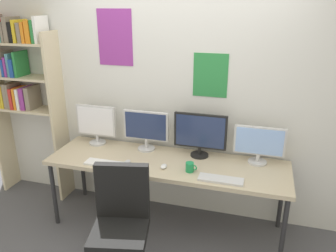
{
  "coord_description": "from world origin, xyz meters",
  "views": [
    {
      "loc": [
        0.83,
        -2.22,
        2.2
      ],
      "look_at": [
        0.0,
        0.65,
        1.09
      ],
      "focal_mm": 35.73,
      "sensor_mm": 36.0,
      "label": 1
    }
  ],
  "objects": [
    {
      "name": "bookshelf",
      "position": [
        -1.77,
        0.83,
        1.4
      ],
      "size": [
        0.83,
        0.28,
        2.08
      ],
      "color": "beige",
      "rests_on": "ground_plane"
    },
    {
      "name": "monitor_far_left",
      "position": [
        -0.85,
        0.81,
        0.97
      ],
      "size": [
        0.44,
        0.18,
        0.43
      ],
      "color": "silver",
      "rests_on": "desk"
    },
    {
      "name": "coffee_mug",
      "position": [
        0.27,
        0.46,
        0.79
      ],
      "size": [
        0.11,
        0.08,
        0.09
      ],
      "color": "#1E8C4C",
      "rests_on": "desk"
    },
    {
      "name": "monitor_center_right",
      "position": [
        0.28,
        0.81,
        0.98
      ],
      "size": [
        0.53,
        0.18,
        0.44
      ],
      "color": "black",
      "rests_on": "desk"
    },
    {
      "name": "mouse_right_side",
      "position": [
        -0.35,
        0.44,
        0.76
      ],
      "size": [
        0.06,
        0.1,
        0.03
      ],
      "primitive_type": "ellipsoid",
      "color": "silver",
      "rests_on": "desk"
    },
    {
      "name": "monitor_center_left",
      "position": [
        -0.28,
        0.81,
        0.97
      ],
      "size": [
        0.48,
        0.18,
        0.42
      ],
      "color": "silver",
      "rests_on": "desk"
    },
    {
      "name": "desk",
      "position": [
        0.0,
        0.6,
        0.69
      ],
      "size": [
        2.35,
        0.68,
        0.74
      ],
      "color": "tan",
      "rests_on": "ground_plane"
    },
    {
      "name": "mouse_left_side",
      "position": [
        0.01,
        0.46,
        0.76
      ],
      "size": [
        0.06,
        0.1,
        0.03
      ],
      "primitive_type": "ellipsoid",
      "color": "silver",
      "rests_on": "desk"
    },
    {
      "name": "keyboard_left",
      "position": [
        -0.56,
        0.37,
        0.75
      ],
      "size": [
        0.37,
        0.13,
        0.02
      ],
      "primitive_type": "cube",
      "color": "silver",
      "rests_on": "desk"
    },
    {
      "name": "office_chair",
      "position": [
        -0.16,
        -0.16,
        0.4
      ],
      "size": [
        0.53,
        0.53,
        0.99
      ],
      "color": "#2D2D33",
      "rests_on": "ground_plane"
    },
    {
      "name": "keyboard_right",
      "position": [
        0.56,
        0.37,
        0.75
      ],
      "size": [
        0.39,
        0.13,
        0.02
      ],
      "primitive_type": "cube",
      "color": "silver",
      "rests_on": "desk"
    },
    {
      "name": "monitor_far_right",
      "position": [
        0.85,
        0.81,
        0.94
      ],
      "size": [
        0.48,
        0.18,
        0.37
      ],
      "color": "silver",
      "rests_on": "desk"
    },
    {
      "name": "wall_back",
      "position": [
        -0.0,
        1.02,
        1.3
      ],
      "size": [
        4.75,
        0.11,
        2.6
      ],
      "color": "silver",
      "rests_on": "ground_plane"
    }
  ]
}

